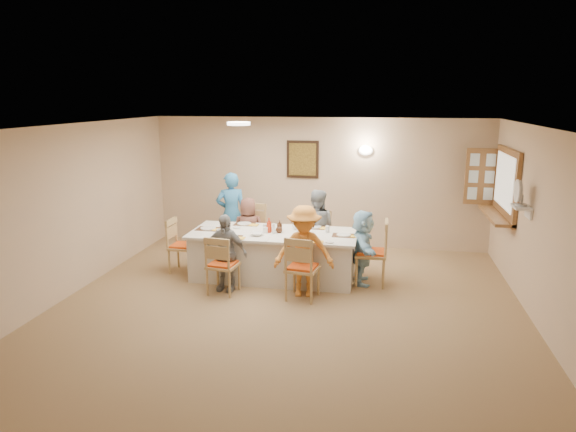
% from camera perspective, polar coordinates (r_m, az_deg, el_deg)
% --- Properties ---
extents(ground, '(7.00, 7.00, 0.00)m').
position_cam_1_polar(ground, '(7.04, -0.52, -10.99)').
color(ground, '#8B6B49').
extents(room_walls, '(7.00, 7.00, 7.00)m').
position_cam_1_polar(room_walls, '(6.57, -0.54, 1.16)').
color(room_walls, '#D5B38D').
rests_on(room_walls, ground).
extents(wall_picture, '(0.62, 0.05, 0.72)m').
position_cam_1_polar(wall_picture, '(9.96, 1.64, 6.32)').
color(wall_picture, black).
rests_on(wall_picture, room_walls).
extents(wall_sconce, '(0.26, 0.09, 0.18)m').
position_cam_1_polar(wall_sconce, '(9.80, 8.63, 7.24)').
color(wall_sconce, white).
rests_on(wall_sconce, room_walls).
extents(ceiling_light, '(0.36, 0.36, 0.05)m').
position_cam_1_polar(ceiling_light, '(8.13, -5.50, 10.19)').
color(ceiling_light, white).
rests_on(ceiling_light, room_walls).
extents(serving_hatch, '(0.06, 1.50, 1.15)m').
position_cam_1_polar(serving_hatch, '(9.03, 23.09, 3.29)').
color(serving_hatch, brown).
rests_on(serving_hatch, room_walls).
extents(hatch_sill, '(0.30, 1.50, 0.05)m').
position_cam_1_polar(hatch_sill, '(9.10, 22.06, 0.07)').
color(hatch_sill, brown).
rests_on(hatch_sill, room_walls).
extents(shutter_door, '(0.55, 0.04, 1.00)m').
position_cam_1_polar(shutter_door, '(9.72, 20.67, 4.12)').
color(shutter_door, brown).
rests_on(shutter_door, room_walls).
extents(fan_shelf, '(0.22, 0.36, 0.03)m').
position_cam_1_polar(fan_shelf, '(7.73, 24.51, 0.92)').
color(fan_shelf, white).
rests_on(fan_shelf, room_walls).
extents(desk_fan, '(0.30, 0.30, 0.28)m').
position_cam_1_polar(desk_fan, '(7.70, 24.39, 2.02)').
color(desk_fan, '#A5A5A8').
rests_on(desk_fan, fan_shelf).
extents(dining_table, '(2.66, 1.13, 0.76)m').
position_cam_1_polar(dining_table, '(8.33, -1.59, -4.34)').
color(dining_table, silver).
rests_on(dining_table, ground).
extents(chair_back_left, '(0.56, 0.56, 1.02)m').
position_cam_1_polar(chair_back_left, '(9.17, -4.21, -1.89)').
color(chair_back_left, tan).
rests_on(chair_back_left, ground).
extents(chair_back_right, '(0.49, 0.49, 0.93)m').
position_cam_1_polar(chair_back_right, '(8.96, 3.24, -2.51)').
color(chair_back_right, tan).
rests_on(chair_back_right, ground).
extents(chair_front_left, '(0.48, 0.48, 0.91)m').
position_cam_1_polar(chair_front_left, '(7.72, -7.24, -5.29)').
color(chair_front_left, tan).
rests_on(chair_front_left, ground).
extents(chair_front_right, '(0.52, 0.52, 0.96)m').
position_cam_1_polar(chair_front_right, '(7.44, 1.63, -5.68)').
color(chair_front_right, tan).
rests_on(chair_front_right, ground).
extents(chair_left_end, '(0.45, 0.45, 0.91)m').
position_cam_1_polar(chair_left_end, '(8.75, -11.58, -3.22)').
color(chair_left_end, tan).
rests_on(chair_left_end, ground).
extents(chair_right_end, '(0.50, 0.50, 1.04)m').
position_cam_1_polar(chair_right_end, '(8.11, 9.19, -3.96)').
color(chair_right_end, tan).
rests_on(chair_right_end, ground).
extents(diner_back_left, '(0.72, 0.60, 1.17)m').
position_cam_1_polar(diner_back_left, '(9.04, -4.41, -1.60)').
color(diner_back_left, brown).
rests_on(diner_back_left, ground).
extents(diner_back_right, '(0.69, 0.56, 1.35)m').
position_cam_1_polar(diner_back_right, '(8.79, 3.16, -1.40)').
color(diner_back_right, gray).
rests_on(diner_back_right, ground).
extents(diner_front_left, '(0.76, 0.46, 1.18)m').
position_cam_1_polar(diner_front_left, '(7.79, -7.00, -4.06)').
color(diner_front_left, gray).
rests_on(diner_front_left, ground).
extents(diner_front_right, '(1.02, 0.74, 1.36)m').
position_cam_1_polar(diner_front_right, '(7.49, 1.79, -3.93)').
color(diner_front_right, orange).
rests_on(diner_front_right, ground).
extents(diner_right_end, '(1.16, 0.56, 1.18)m').
position_cam_1_polar(diner_right_end, '(8.10, 8.29, -3.44)').
color(diner_right_end, '#AAE1FF').
rests_on(diner_right_end, ground).
extents(caregiver, '(0.79, 0.71, 1.54)m').
position_cam_1_polar(caregiver, '(9.56, -6.31, 0.29)').
color(caregiver, '#3580BB').
rests_on(caregiver, ground).
extents(placemat_fl, '(0.35, 0.26, 0.01)m').
position_cam_1_polar(placemat_fl, '(7.98, -6.47, -2.34)').
color(placemat_fl, '#472B19').
rests_on(placemat_fl, dining_table).
extents(plate_fl, '(0.22, 0.22, 0.01)m').
position_cam_1_polar(plate_fl, '(7.97, -6.47, -2.27)').
color(plate_fl, white).
rests_on(plate_fl, dining_table).
extents(napkin_fl, '(0.14, 0.14, 0.01)m').
position_cam_1_polar(napkin_fl, '(7.88, -5.33, -2.45)').
color(napkin_fl, yellow).
rests_on(napkin_fl, dining_table).
extents(placemat_fr, '(0.34, 0.25, 0.01)m').
position_cam_1_polar(placemat_fr, '(7.72, 2.09, -2.79)').
color(placemat_fr, '#472B19').
rests_on(placemat_fr, dining_table).
extents(plate_fr, '(0.24, 0.24, 0.02)m').
position_cam_1_polar(plate_fr, '(7.72, 2.09, -2.72)').
color(plate_fr, white).
rests_on(plate_fr, dining_table).
extents(napkin_fr, '(0.15, 0.15, 0.01)m').
position_cam_1_polar(napkin_fr, '(7.64, 3.37, -2.90)').
color(napkin_fr, yellow).
rests_on(napkin_fr, dining_table).
extents(placemat_bl, '(0.34, 0.25, 0.01)m').
position_cam_1_polar(placemat_bl, '(8.76, -4.87, -0.91)').
color(placemat_bl, '#472B19').
rests_on(placemat_bl, dining_table).
extents(plate_bl, '(0.24, 0.24, 0.01)m').
position_cam_1_polar(plate_bl, '(8.75, -4.87, -0.84)').
color(plate_bl, white).
rests_on(plate_bl, dining_table).
extents(napkin_bl, '(0.15, 0.15, 0.01)m').
position_cam_1_polar(napkin_bl, '(8.66, -3.81, -0.99)').
color(napkin_bl, yellow).
rests_on(napkin_bl, dining_table).
extents(placemat_br, '(0.37, 0.27, 0.01)m').
position_cam_1_polar(placemat_br, '(8.52, 2.94, -1.27)').
color(placemat_br, '#472B19').
rests_on(placemat_br, dining_table).
extents(plate_br, '(0.23, 0.23, 0.01)m').
position_cam_1_polar(plate_br, '(8.52, 2.94, -1.20)').
color(plate_br, white).
rests_on(plate_br, dining_table).
extents(napkin_br, '(0.15, 0.15, 0.01)m').
position_cam_1_polar(napkin_br, '(8.45, 4.10, -1.36)').
color(napkin_br, yellow).
rests_on(napkin_br, dining_table).
extents(placemat_le, '(0.37, 0.28, 0.01)m').
position_cam_1_polar(placemat_le, '(8.52, -8.86, -1.42)').
color(placemat_le, '#472B19').
rests_on(placemat_le, dining_table).
extents(plate_le, '(0.25, 0.25, 0.02)m').
position_cam_1_polar(plate_le, '(8.51, -8.87, -1.35)').
color(plate_le, white).
rests_on(plate_le, dining_table).
extents(napkin_le, '(0.15, 0.15, 0.01)m').
position_cam_1_polar(napkin_le, '(8.41, -7.82, -1.52)').
color(napkin_le, yellow).
rests_on(napkin_le, dining_table).
extents(placemat_re, '(0.35, 0.26, 0.01)m').
position_cam_1_polar(placemat_re, '(8.06, 6.20, -2.16)').
color(placemat_re, '#472B19').
rests_on(placemat_re, dining_table).
extents(plate_re, '(0.22, 0.22, 0.01)m').
position_cam_1_polar(plate_re, '(8.06, 6.20, -2.09)').
color(plate_re, white).
rests_on(plate_re, dining_table).
extents(napkin_re, '(0.13, 0.13, 0.01)m').
position_cam_1_polar(napkin_re, '(8.00, 7.45, -2.26)').
color(napkin_re, yellow).
rests_on(napkin_re, dining_table).
extents(teacup_a, '(0.18, 0.18, 0.09)m').
position_cam_1_polar(teacup_a, '(8.15, -7.62, -1.75)').
color(teacup_a, white).
rests_on(teacup_a, dining_table).
extents(teacup_b, '(0.12, 0.12, 0.09)m').
position_cam_1_polar(teacup_b, '(8.60, 1.53, -0.83)').
color(teacup_b, white).
rests_on(teacup_b, dining_table).
extents(bowl_a, '(0.20, 0.20, 0.05)m').
position_cam_1_polar(bowl_a, '(8.04, -3.48, -2.00)').
color(bowl_a, white).
rests_on(bowl_a, dining_table).
extents(bowl_b, '(0.22, 0.22, 0.06)m').
position_cam_1_polar(bowl_b, '(8.40, 1.14, -1.28)').
color(bowl_b, white).
rests_on(bowl_b, dining_table).
extents(condiment_ketchup, '(0.12, 0.13, 0.23)m').
position_cam_1_polar(condiment_ketchup, '(8.19, -2.12, -1.03)').
color(condiment_ketchup, red).
rests_on(condiment_ketchup, dining_table).
extents(condiment_brown, '(0.11, 0.11, 0.18)m').
position_cam_1_polar(condiment_brown, '(8.26, -0.95, -1.08)').
color(condiment_brown, '#381D0F').
rests_on(condiment_brown, dining_table).
extents(condiment_malt, '(0.16, 0.16, 0.14)m').
position_cam_1_polar(condiment_malt, '(8.18, -1.01, -1.40)').
color(condiment_malt, '#381D0F').
rests_on(condiment_malt, dining_table).
extents(drinking_glass, '(0.07, 0.07, 0.11)m').
position_cam_1_polar(drinking_glass, '(8.29, -2.55, -1.30)').
color(drinking_glass, silver).
rests_on(drinking_glass, dining_table).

